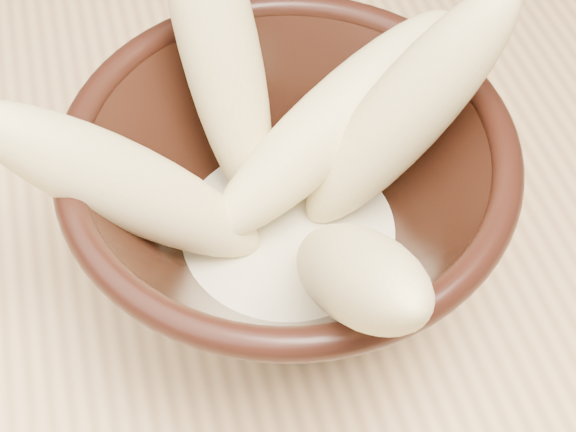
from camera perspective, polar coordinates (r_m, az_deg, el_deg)
The scene contains 8 objects.
table at distance 0.57m, azimuth -19.05°, elevation -9.03°, with size 1.20×0.80×0.75m.
bowl at distance 0.42m, azimuth -0.00°, elevation 0.84°, with size 0.22×0.22×0.12m.
milk_puddle at distance 0.44m, azimuth 0.00°, elevation -1.49°, with size 0.13×0.13×0.02m, color beige.
banana_upright at distance 0.42m, azimuth -5.00°, elevation 12.27°, with size 0.04×0.04×0.19m, color #D2C07C.
banana_left at distance 0.39m, azimuth -11.24°, elevation 2.05°, with size 0.04×0.04×0.17m, color #D2C07C.
banana_right at distance 0.40m, azimuth 8.13°, elevation 7.07°, with size 0.04×0.04×0.17m, color #D2C07C.
banana_across at distance 0.42m, azimuth 3.24°, elevation 6.64°, with size 0.04×0.04×0.17m, color #D2C07C.
banana_front at distance 0.35m, azimuth 4.67°, elevation -4.08°, with size 0.04×0.04×0.18m, color #D2C07C.
Camera 1 is at (0.11, -0.28, 1.16)m, focal length 50.00 mm.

